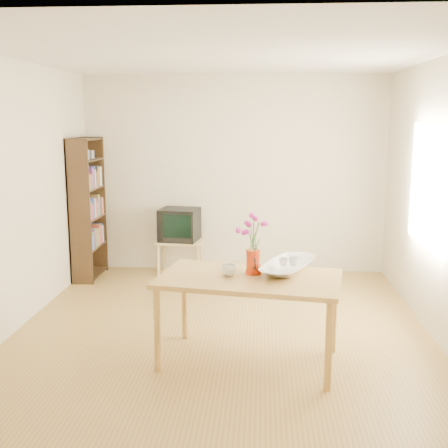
# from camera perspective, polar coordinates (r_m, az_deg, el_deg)

# --- Properties ---
(room) EXTENTS (4.50, 4.50, 4.50)m
(room) POSITION_cam_1_polar(r_m,az_deg,el_deg) (5.26, 0.10, 2.62)
(room) COLOR olive
(room) RESTS_ON ground
(table) EXTENTS (1.61, 1.09, 0.75)m
(table) POSITION_cam_1_polar(r_m,az_deg,el_deg) (4.69, 2.58, -6.25)
(table) COLOR #A47A38
(table) RESTS_ON ground
(tv_stand) EXTENTS (0.60, 0.45, 0.46)m
(tv_stand) POSITION_cam_1_polar(r_m,az_deg,el_deg) (7.43, -4.51, -2.18)
(tv_stand) COLOR tan
(tv_stand) RESTS_ON ground
(bookshelf) EXTENTS (0.28, 0.70, 1.80)m
(bookshelf) POSITION_cam_1_polar(r_m,az_deg,el_deg) (7.39, -13.65, 1.05)
(bookshelf) COLOR black
(bookshelf) RESTS_ON ground
(pitcher) EXTENTS (0.14, 0.21, 0.21)m
(pitcher) POSITION_cam_1_polar(r_m,az_deg,el_deg) (4.74, 2.98, -3.96)
(pitcher) COLOR red
(pitcher) RESTS_ON table
(flowers) EXTENTS (0.23, 0.23, 0.33)m
(flowers) POSITION_cam_1_polar(r_m,az_deg,el_deg) (4.67, 3.01, -0.79)
(flowers) COLOR #CA2F9D
(flowers) RESTS_ON pitcher
(mug) EXTENTS (0.17, 0.17, 0.09)m
(mug) POSITION_cam_1_polar(r_m,az_deg,el_deg) (4.68, 0.47, -4.72)
(mug) COLOR white
(mug) RESTS_ON table
(bowl) EXTENTS (0.66, 0.66, 0.48)m
(bowl) POSITION_cam_1_polar(r_m,az_deg,el_deg) (4.80, 6.57, -2.02)
(bowl) COLOR white
(bowl) RESTS_ON table
(teacup_a) EXTENTS (0.09, 0.09, 0.06)m
(teacup_a) POSITION_cam_1_polar(r_m,az_deg,el_deg) (4.81, 6.08, -2.59)
(teacup_a) COLOR white
(teacup_a) RESTS_ON bowl
(teacup_b) EXTENTS (0.08, 0.08, 0.07)m
(teacup_b) POSITION_cam_1_polar(r_m,az_deg,el_deg) (4.84, 7.08, -2.51)
(teacup_b) COLOR white
(teacup_b) RESTS_ON bowl
(television) EXTENTS (0.54, 0.51, 0.42)m
(television) POSITION_cam_1_polar(r_m,az_deg,el_deg) (7.39, -4.53, 0.01)
(television) COLOR black
(television) RESTS_ON tv_stand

